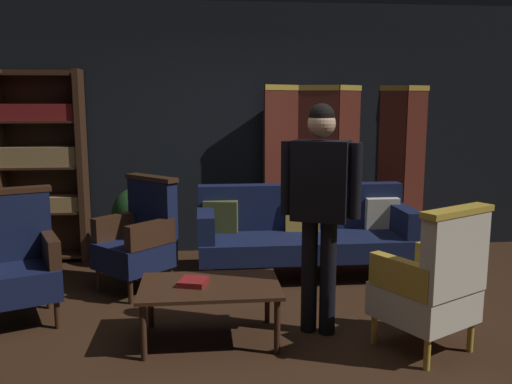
{
  "coord_description": "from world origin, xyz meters",
  "views": [
    {
      "loc": [
        -0.46,
        -3.7,
        1.71
      ],
      "look_at": [
        0.0,
        0.8,
        0.95
      ],
      "focal_mm": 37.64,
      "sensor_mm": 36.0,
      "label": 1
    }
  ],
  "objects_px": {
    "velvet_couch": "(304,229)",
    "potted_plant": "(138,220)",
    "bookshelf": "(42,163)",
    "coffee_table": "(210,291)",
    "armchair_gilt_accent": "(432,283)",
    "folding_screen": "(351,165)",
    "book_red_leather": "(193,282)",
    "standing_figure": "(320,198)",
    "armchair_wing_right": "(139,237)",
    "armchair_wing_left": "(17,261)"
  },
  "relations": [
    {
      "from": "armchair_gilt_accent",
      "to": "armchair_wing_right",
      "type": "relative_size",
      "value": 1.0
    },
    {
      "from": "folding_screen",
      "to": "armchair_gilt_accent",
      "type": "bearing_deg",
      "value": -93.83
    },
    {
      "from": "folding_screen",
      "to": "standing_figure",
      "type": "bearing_deg",
      "value": -111.07
    },
    {
      "from": "armchair_gilt_accent",
      "to": "armchair_wing_right",
      "type": "xyz_separation_m",
      "value": [
        -2.13,
        1.49,
        0.0
      ]
    },
    {
      "from": "bookshelf",
      "to": "standing_figure",
      "type": "relative_size",
      "value": 1.2
    },
    {
      "from": "velvet_couch",
      "to": "potted_plant",
      "type": "distance_m",
      "value": 1.76
    },
    {
      "from": "bookshelf",
      "to": "coffee_table",
      "type": "height_order",
      "value": "bookshelf"
    },
    {
      "from": "bookshelf",
      "to": "coffee_table",
      "type": "distance_m",
      "value": 2.89
    },
    {
      "from": "armchair_wing_left",
      "to": "armchair_wing_right",
      "type": "bearing_deg",
      "value": 36.85
    },
    {
      "from": "folding_screen",
      "to": "standing_figure",
      "type": "xyz_separation_m",
      "value": [
        -0.88,
        -2.29,
        0.04
      ]
    },
    {
      "from": "bookshelf",
      "to": "armchair_wing_right",
      "type": "bearing_deg",
      "value": -43.39
    },
    {
      "from": "standing_figure",
      "to": "potted_plant",
      "type": "xyz_separation_m",
      "value": [
        -1.53,
        1.89,
        -0.55
      ]
    },
    {
      "from": "armchair_wing_right",
      "to": "velvet_couch",
      "type": "bearing_deg",
      "value": 11.04
    },
    {
      "from": "velvet_couch",
      "to": "book_red_leather",
      "type": "height_order",
      "value": "velvet_couch"
    },
    {
      "from": "velvet_couch",
      "to": "armchair_gilt_accent",
      "type": "xyz_separation_m",
      "value": [
        0.54,
        -1.8,
        0.04
      ]
    },
    {
      "from": "potted_plant",
      "to": "folding_screen",
      "type": "bearing_deg",
      "value": 9.19
    },
    {
      "from": "folding_screen",
      "to": "book_red_leather",
      "type": "relative_size",
      "value": 10.66
    },
    {
      "from": "coffee_table",
      "to": "potted_plant",
      "type": "height_order",
      "value": "potted_plant"
    },
    {
      "from": "armchair_wing_right",
      "to": "standing_figure",
      "type": "relative_size",
      "value": 0.61
    },
    {
      "from": "velvet_couch",
      "to": "book_red_leather",
      "type": "relative_size",
      "value": 10.74
    },
    {
      "from": "standing_figure",
      "to": "velvet_couch",
      "type": "bearing_deg",
      "value": 83.49
    },
    {
      "from": "folding_screen",
      "to": "book_red_leather",
      "type": "height_order",
      "value": "folding_screen"
    },
    {
      "from": "velvet_couch",
      "to": "coffee_table",
      "type": "xyz_separation_m",
      "value": [
        -0.97,
        -1.46,
        -0.08
      ]
    },
    {
      "from": "velvet_couch",
      "to": "potted_plant",
      "type": "bearing_deg",
      "value": 163.85
    },
    {
      "from": "armchair_wing_right",
      "to": "potted_plant",
      "type": "bearing_deg",
      "value": 97.58
    },
    {
      "from": "bookshelf",
      "to": "armchair_wing_right",
      "type": "height_order",
      "value": "bookshelf"
    },
    {
      "from": "folding_screen",
      "to": "book_red_leather",
      "type": "xyz_separation_m",
      "value": [
        -1.8,
        -2.33,
        -0.55
      ]
    },
    {
      "from": "coffee_table",
      "to": "armchair_wing_right",
      "type": "relative_size",
      "value": 0.96
    },
    {
      "from": "folding_screen",
      "to": "armchair_gilt_accent",
      "type": "relative_size",
      "value": 2.02
    },
    {
      "from": "folding_screen",
      "to": "coffee_table",
      "type": "xyz_separation_m",
      "value": [
        -1.69,
        -2.34,
        -0.61
      ]
    },
    {
      "from": "armchair_wing_left",
      "to": "armchair_wing_right",
      "type": "relative_size",
      "value": 1.0
    },
    {
      "from": "standing_figure",
      "to": "bookshelf",
      "type": "bearing_deg",
      "value": 139.81
    },
    {
      "from": "folding_screen",
      "to": "bookshelf",
      "type": "xyz_separation_m",
      "value": [
        -3.42,
        -0.14,
        0.08
      ]
    },
    {
      "from": "coffee_table",
      "to": "velvet_couch",
      "type": "bearing_deg",
      "value": 56.59
    },
    {
      "from": "folding_screen",
      "to": "potted_plant",
      "type": "relative_size",
      "value": 2.54
    },
    {
      "from": "folding_screen",
      "to": "armchair_gilt_accent",
      "type": "height_order",
      "value": "folding_screen"
    },
    {
      "from": "coffee_table",
      "to": "armchair_gilt_accent",
      "type": "distance_m",
      "value": 1.55
    },
    {
      "from": "armchair_gilt_accent",
      "to": "standing_figure",
      "type": "distance_m",
      "value": 0.97
    },
    {
      "from": "armchair_wing_left",
      "to": "armchair_wing_right",
      "type": "distance_m",
      "value": 1.08
    },
    {
      "from": "bookshelf",
      "to": "velvet_couch",
      "type": "xyz_separation_m",
      "value": [
        2.7,
        -0.74,
        -0.62
      ]
    },
    {
      "from": "armchair_gilt_accent",
      "to": "potted_plant",
      "type": "bearing_deg",
      "value": 134.31
    },
    {
      "from": "coffee_table",
      "to": "potted_plant",
      "type": "bearing_deg",
      "value": 110.46
    },
    {
      "from": "folding_screen",
      "to": "armchair_gilt_accent",
      "type": "distance_m",
      "value": 2.73
    },
    {
      "from": "velvet_couch",
      "to": "potted_plant",
      "type": "xyz_separation_m",
      "value": [
        -1.69,
        0.49,
        0.03
      ]
    },
    {
      "from": "armchair_wing_right",
      "to": "standing_figure",
      "type": "bearing_deg",
      "value": -37.46
    },
    {
      "from": "armchair_gilt_accent",
      "to": "velvet_couch",
      "type": "bearing_deg",
      "value": 106.72
    },
    {
      "from": "armchair_wing_right",
      "to": "potted_plant",
      "type": "height_order",
      "value": "armchair_wing_right"
    },
    {
      "from": "potted_plant",
      "to": "book_red_leather",
      "type": "relative_size",
      "value": 4.2
    },
    {
      "from": "standing_figure",
      "to": "armchair_wing_right",
      "type": "bearing_deg",
      "value": 142.54
    },
    {
      "from": "bookshelf",
      "to": "standing_figure",
      "type": "distance_m",
      "value": 3.32
    }
  ]
}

